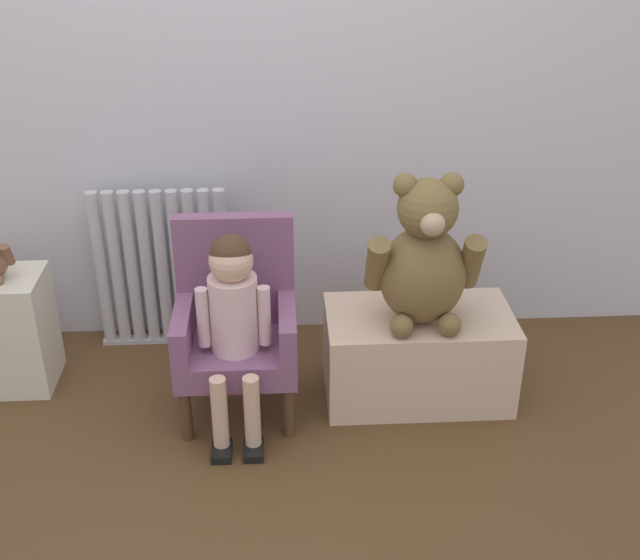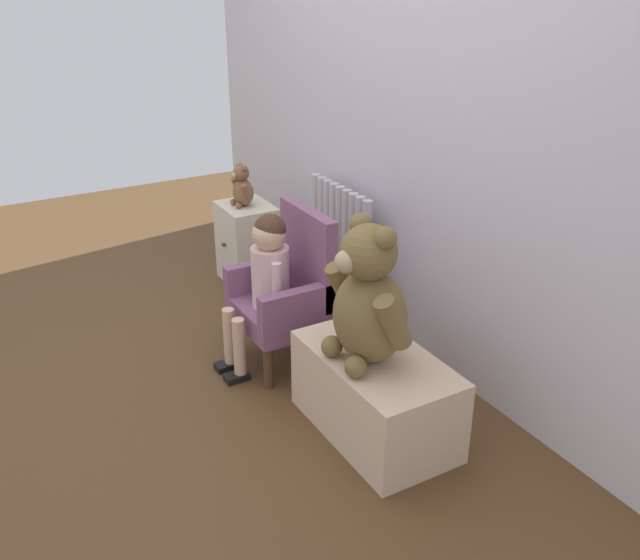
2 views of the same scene
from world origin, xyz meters
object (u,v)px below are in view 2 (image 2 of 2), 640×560
at_px(child_figure, 265,270).
at_px(small_teddy_bear, 242,188).
at_px(small_dresser, 248,244).
at_px(low_bench, 375,394).
at_px(large_teddy_bear, 368,301).
at_px(child_armchair, 288,291).
at_px(radiator, 340,250).

bearing_deg(child_figure, small_teddy_bear, 161.84).
bearing_deg(small_dresser, small_teddy_bear, -95.07).
relative_size(child_figure, small_teddy_bear, 3.09).
bearing_deg(small_teddy_bear, low_bench, -5.34).
xyz_separation_m(large_teddy_bear, small_teddy_bear, (-1.56, 0.19, -0.02)).
relative_size(child_armchair, child_figure, 0.99).
height_order(child_figure, large_teddy_bear, large_teddy_bear).
bearing_deg(small_teddy_bear, child_figure, -18.16).
xyz_separation_m(small_dresser, child_armchair, (0.89, -0.19, 0.12)).
relative_size(child_figure, low_bench, 1.07).
height_order(small_dresser, child_figure, child_figure).
bearing_deg(child_figure, large_teddy_bear, 8.85).
bearing_deg(low_bench, small_dresser, 174.12).
height_order(large_teddy_bear, small_teddy_bear, large_teddy_bear).
relative_size(low_bench, small_teddy_bear, 2.90).
distance_m(radiator, small_dresser, 0.64).
bearing_deg(small_teddy_bear, small_dresser, 84.93).
height_order(radiator, small_dresser, radiator).
height_order(small_dresser, large_teddy_bear, large_teddy_bear).
bearing_deg(low_bench, radiator, 156.45).
distance_m(large_teddy_bear, small_teddy_bear, 1.57).
xyz_separation_m(child_figure, small_teddy_bear, (-0.89, 0.29, 0.09)).
height_order(child_figure, low_bench, child_figure).
bearing_deg(low_bench, child_figure, -167.75).
distance_m(child_figure, large_teddy_bear, 0.68).
relative_size(radiator, small_dresser, 1.48).
bearing_deg(small_dresser, large_teddy_bear, -7.45).
bearing_deg(child_armchair, small_dresser, 167.68).
bearing_deg(large_teddy_bear, radiator, 154.25).
xyz_separation_m(radiator, low_bench, (0.99, -0.43, -0.17)).
height_order(low_bench, small_teddy_bear, small_teddy_bear).
bearing_deg(small_dresser, low_bench, -5.88).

